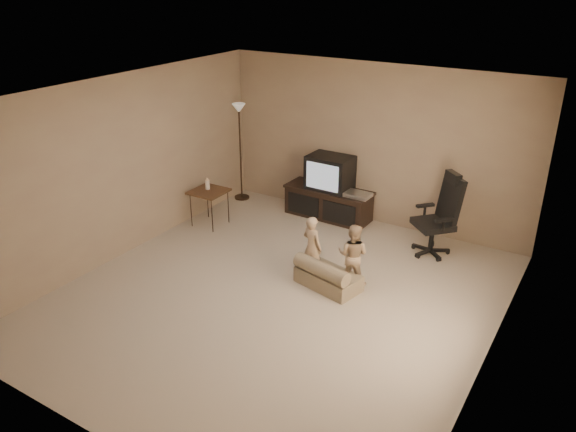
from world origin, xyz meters
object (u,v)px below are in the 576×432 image
at_px(office_chair, 438,225).
at_px(floor_lamp, 240,131).
at_px(tv_stand, 329,192).
at_px(child_sofa, 326,276).
at_px(toddler_right, 353,255).
at_px(toddler_left, 312,247).
at_px(side_table, 209,192).

bearing_deg(office_chair, floor_lamp, -141.30).
xyz_separation_m(tv_stand, office_chair, (1.89, -0.33, 0.00)).
relative_size(child_sofa, toddler_right, 1.08).
bearing_deg(toddler_left, office_chair, -111.46).
xyz_separation_m(tv_stand, child_sofa, (1.02, -1.98, -0.27)).
height_order(tv_stand, office_chair, office_chair).
bearing_deg(tv_stand, toddler_left, -67.37).
bearing_deg(tv_stand, toddler_right, -52.71).
bearing_deg(floor_lamp, toddler_left, -35.94).
relative_size(child_sofa, toddler_left, 1.04).
relative_size(office_chair, toddler_right, 1.46).
bearing_deg(child_sofa, toddler_right, 62.45).
height_order(office_chair, side_table, office_chair).
height_order(child_sofa, toddler_left, toddler_left).
bearing_deg(child_sofa, side_table, 176.40).
relative_size(tv_stand, toddler_left, 1.71).
bearing_deg(floor_lamp, side_table, -79.11).
height_order(child_sofa, toddler_right, toddler_right).
height_order(office_chair, toddler_left, office_chair).
bearing_deg(toddler_right, tv_stand, -61.75).
distance_m(tv_stand, child_sofa, 2.24).
relative_size(tv_stand, child_sofa, 1.63).
distance_m(toddler_left, toddler_right, 0.54).
bearing_deg(tv_stand, office_chair, -8.45).
relative_size(office_chair, side_table, 1.55).
bearing_deg(office_chair, child_sofa, -75.37).
bearing_deg(side_table, toddler_right, -9.92).
distance_m(side_table, floor_lamp, 1.36).
xyz_separation_m(office_chair, side_table, (-3.36, -0.91, 0.12)).
bearing_deg(child_sofa, floor_lamp, 157.93).
bearing_deg(child_sofa, toddler_left, 165.32).
distance_m(floor_lamp, toddler_right, 3.46).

